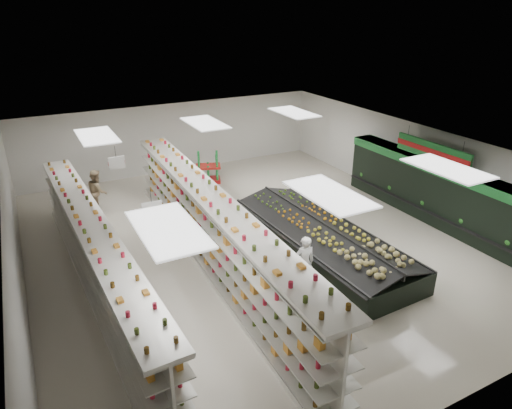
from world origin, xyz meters
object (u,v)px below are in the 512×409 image
shopper_background (98,191)px  gondola_left (96,259)px  soda_endcap (208,168)px  produce_island (321,238)px  shopper_main (304,263)px  gondola_center (212,233)px

shopper_background → gondola_left: bearing=172.7°
gondola_left → soda_endcap: size_ratio=8.51×
produce_island → soda_endcap: size_ratio=5.12×
gondola_left → shopper_background: 5.38m
shopper_background → shopper_main: bearing=-149.6°
gondola_center → shopper_background: (-2.37, 5.51, -0.20)m
gondola_center → soda_endcap: 7.05m
shopper_main → shopper_background: size_ratio=0.95×
produce_island → shopper_background: bearing=131.9°
gondola_center → shopper_background: bearing=114.7°
soda_endcap → shopper_main: shopper_main is taller
gondola_center → shopper_main: (1.74, -2.39, -0.25)m
gondola_center → shopper_main: gondola_center is taller
gondola_left → produce_island: (6.70, -1.12, -0.46)m
gondola_left → produce_island: 6.81m
produce_island → shopper_main: shopper_main is taller
produce_island → shopper_background: 8.62m
produce_island → soda_endcap: (-0.84, 7.47, 0.20)m
produce_island → shopper_main: bearing=-137.6°
gondola_center → gondola_left: bearing=177.7°
shopper_main → shopper_background: shopper_background is taller
gondola_left → shopper_main: (5.07, -2.61, -0.14)m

